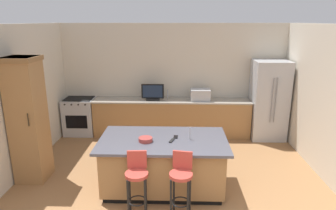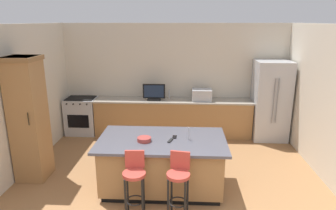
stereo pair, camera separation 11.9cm
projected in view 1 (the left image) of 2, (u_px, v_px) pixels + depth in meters
wall_back at (173, 79)px, 7.71m from camera, size 6.12×0.12×2.77m
wall_left at (15, 102)px, 5.47m from camera, size 0.12×5.23×2.77m
wall_right at (332, 105)px, 5.30m from camera, size 0.12×5.23×2.77m
counter_back at (172, 117)px, 7.59m from camera, size 3.91×0.62×0.92m
kitchen_island at (163, 163)px, 5.14m from camera, size 2.14×1.24×0.91m
refrigerator at (268, 100)px, 7.31m from camera, size 0.81×0.80×1.92m
range_oven at (80, 116)px, 7.66m from camera, size 0.76×0.63×0.94m
cabinet_tower at (28, 118)px, 5.28m from camera, size 0.55×0.59×2.25m
microwave at (200, 95)px, 7.41m from camera, size 0.48×0.36×0.27m
tv_monitor at (153, 93)px, 7.38m from camera, size 0.55×0.16×0.40m
sink_faucet_back at (168, 94)px, 7.54m from camera, size 0.02×0.02×0.24m
sink_faucet_island at (190, 133)px, 4.98m from camera, size 0.02×0.02×0.22m
bar_stool_left at (137, 179)px, 4.39m from camera, size 0.34×0.35×0.99m
bar_stool_right at (181, 180)px, 4.35m from camera, size 0.34×0.36×1.00m
fruit_bowl at (146, 139)px, 4.92m from camera, size 0.23×0.23×0.07m
cell_phone at (176, 137)px, 5.10m from camera, size 0.08×0.15×0.01m
tv_remote at (172, 140)px, 4.94m from camera, size 0.10×0.18×0.02m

